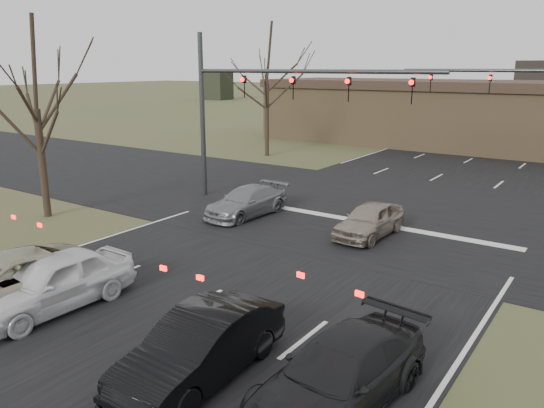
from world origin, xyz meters
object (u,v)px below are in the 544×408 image
at_px(car_silver_suv, 1,285).
at_px(car_grey_ahead, 247,202).
at_px(building, 522,117).
at_px(car_silver_ahead, 370,220).
at_px(mast_arm_near, 255,96).
at_px(car_charcoal_sedan, 339,374).
at_px(car_white_sedan, 53,282).
at_px(car_black_hatch, 201,347).

distance_m(car_silver_suv, car_grey_ahead, 11.28).
bearing_deg(building, car_silver_ahead, -91.33).
height_order(building, car_silver_ahead, building).
distance_m(mast_arm_near, car_grey_ahead, 4.94).
xyz_separation_m(car_silver_suv, car_charcoal_sedan, (9.34, 1.47, -0.09)).
bearing_deg(car_silver_suv, building, 84.30).
bearing_deg(car_grey_ahead, car_charcoal_sedan, -41.48).
distance_m(building, car_charcoal_sedan, 36.96).
distance_m(car_silver_suv, car_silver_ahead, 12.81).
height_order(car_silver_suv, car_charcoal_sedan, car_silver_suv).
distance_m(car_silver_suv, car_white_sedan, 1.35).
height_order(car_white_sedan, car_black_hatch, car_white_sedan).
relative_size(car_charcoal_sedan, car_grey_ahead, 1.06).
bearing_deg(mast_arm_near, car_silver_ahead, -13.67).
bearing_deg(car_charcoal_sedan, car_white_sedan, -169.24).
distance_m(car_grey_ahead, car_silver_ahead, 5.72).
distance_m(building, car_silver_ahead, 26.69).
height_order(building, car_silver_suv, building).
height_order(building, car_black_hatch, building).
bearing_deg(car_black_hatch, car_charcoal_sedan, 13.35).
bearing_deg(building, car_silver_suv, -98.92).
height_order(car_charcoal_sedan, car_grey_ahead, car_charcoal_sedan).
bearing_deg(car_silver_suv, car_black_hatch, 8.99).
height_order(building, car_grey_ahead, building).
distance_m(car_black_hatch, car_charcoal_sedan, 2.94).
height_order(car_silver_suv, car_black_hatch, car_silver_suv).
xyz_separation_m(car_charcoal_sedan, car_grey_ahead, (-9.67, 9.80, -0.03)).
distance_m(building, car_white_sedan, 37.71).
distance_m(mast_arm_near, car_silver_ahead, 8.11).
xyz_separation_m(mast_arm_near, car_black_hatch, (7.75, -12.57, -4.35)).
bearing_deg(car_grey_ahead, car_silver_ahead, 7.39).
bearing_deg(car_silver_ahead, car_white_sedan, -109.98).
height_order(car_black_hatch, car_charcoal_sedan, car_black_hatch).
xyz_separation_m(car_silver_suv, car_silver_ahead, (5.38, 11.62, -0.10)).
bearing_deg(car_charcoal_sedan, car_silver_ahead, 118.20).
xyz_separation_m(mast_arm_near, car_grey_ahead, (0.91, -1.95, -4.44)).
xyz_separation_m(car_silver_suv, car_black_hatch, (6.52, 0.66, -0.04)).
relative_size(car_grey_ahead, car_silver_ahead, 1.13).
bearing_deg(car_silver_ahead, car_grey_ahead, -174.27).
relative_size(mast_arm_near, car_silver_suv, 2.22).
distance_m(car_silver_suv, car_charcoal_sedan, 9.46).
xyz_separation_m(mast_arm_near, car_silver_ahead, (6.61, -1.61, -4.42)).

